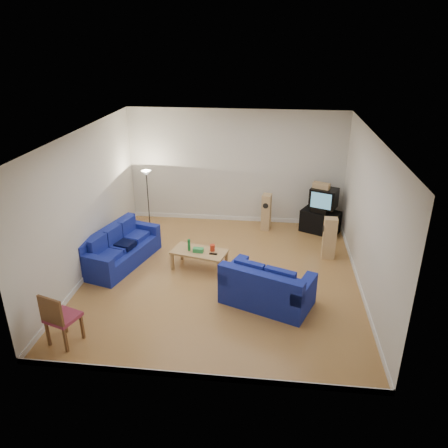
# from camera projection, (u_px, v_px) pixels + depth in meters

# --- Properties ---
(room) EXTENTS (6.01, 6.51, 3.21)m
(room) POSITION_uv_depth(u_px,v_px,m) (222.00, 212.00, 9.21)
(room) COLOR brown
(room) RESTS_ON ground
(sofa_three_seat) EXTENTS (1.47, 2.32, 0.83)m
(sofa_three_seat) POSITION_uv_depth(u_px,v_px,m) (119.00, 251.00, 10.28)
(sofa_three_seat) COLOR navy
(sofa_three_seat) RESTS_ON ground
(sofa_loveseat) EXTENTS (1.98, 1.55, 0.87)m
(sofa_loveseat) POSITION_uv_depth(u_px,v_px,m) (266.00, 290.00, 8.67)
(sofa_loveseat) COLOR navy
(sofa_loveseat) RESTS_ON ground
(coffee_table) EXTENTS (1.35, 0.89, 0.45)m
(coffee_table) POSITION_uv_depth(u_px,v_px,m) (199.00, 253.00, 9.99)
(coffee_table) COLOR tan
(coffee_table) RESTS_ON ground
(bottle) EXTENTS (0.08, 0.08, 0.28)m
(bottle) POSITION_uv_depth(u_px,v_px,m) (189.00, 245.00, 9.94)
(bottle) COLOR #197233
(bottle) RESTS_ON coffee_table
(tissue_box) EXTENTS (0.24, 0.14, 0.10)m
(tissue_box) POSITION_uv_depth(u_px,v_px,m) (198.00, 250.00, 9.90)
(tissue_box) COLOR green
(tissue_box) RESTS_ON coffee_table
(red_canister) EXTENTS (0.12, 0.12, 0.16)m
(red_canister) POSITION_uv_depth(u_px,v_px,m) (212.00, 248.00, 9.94)
(red_canister) COLOR red
(red_canister) RESTS_ON coffee_table
(remote) EXTENTS (0.18, 0.07, 0.02)m
(remote) POSITION_uv_depth(u_px,v_px,m) (213.00, 254.00, 9.81)
(remote) COLOR black
(remote) RESTS_ON coffee_table
(tv_stand) EXTENTS (1.14, 0.94, 0.61)m
(tv_stand) POSITION_uv_depth(u_px,v_px,m) (320.00, 221.00, 11.91)
(tv_stand) COLOR black
(tv_stand) RESTS_ON ground
(av_receiver) EXTENTS (0.57, 0.53, 0.11)m
(av_receiver) POSITION_uv_depth(u_px,v_px,m) (321.00, 210.00, 11.74)
(av_receiver) COLOR black
(av_receiver) RESTS_ON tv_stand
(television) EXTENTS (0.82, 0.72, 0.53)m
(television) POSITION_uv_depth(u_px,v_px,m) (324.00, 198.00, 11.66)
(television) COLOR black
(television) RESTS_ON av_receiver
(centre_speaker) EXTENTS (0.48, 0.35, 0.16)m
(centre_speaker) POSITION_uv_depth(u_px,v_px,m) (321.00, 186.00, 11.54)
(centre_speaker) COLOR tan
(centre_speaker) RESTS_ON television
(speaker_left) EXTENTS (0.28, 0.34, 1.02)m
(speaker_left) POSITION_uv_depth(u_px,v_px,m) (266.00, 212.00, 11.99)
(speaker_left) COLOR tan
(speaker_left) RESTS_ON ground
(speaker_right) EXTENTS (0.32, 0.24, 1.03)m
(speaker_right) POSITION_uv_depth(u_px,v_px,m) (329.00, 238.00, 10.43)
(speaker_right) COLOR tan
(speaker_right) RESTS_ON ground
(floor_lamp) EXTENTS (0.28, 0.28, 1.63)m
(floor_lamp) POSITION_uv_depth(u_px,v_px,m) (147.00, 181.00, 11.86)
(floor_lamp) COLOR black
(floor_lamp) RESTS_ON ground
(dining_chair) EXTENTS (0.62, 0.62, 1.03)m
(dining_chair) POSITION_uv_depth(u_px,v_px,m) (59.00, 317.00, 7.43)
(dining_chair) COLOR brown
(dining_chair) RESTS_ON ground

